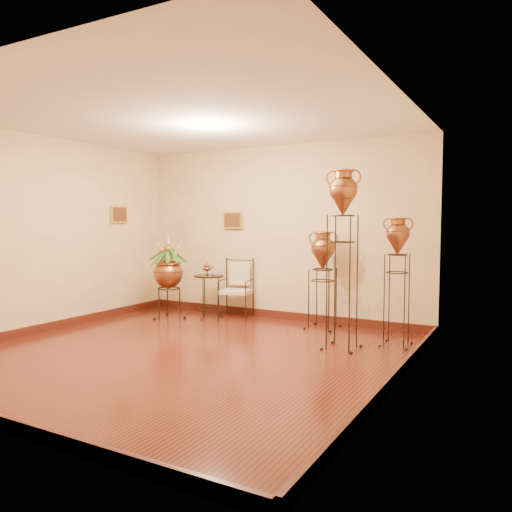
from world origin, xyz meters
The scene contains 8 objects.
ground centered at (0.00, 0.00, 0.00)m, with size 5.00×5.00×0.00m, color #572114.
room_shell centered at (-0.01, 0.01, 1.73)m, with size 5.02×5.02×2.81m.
amphora_tall centered at (1.58, 1.10, 1.14)m, with size 0.54×0.54×2.24m.
amphora_mid centered at (2.13, 1.59, 0.84)m, with size 0.41×0.41×1.65m.
amphora_short centered at (0.93, 2.09, 0.73)m, with size 0.58×0.58×1.46m.
planter_urn centered at (-1.58, 1.64, 0.79)m, with size 0.79×0.79×1.41m.
armchair centered at (-0.60, 2.15, 0.48)m, with size 0.64×0.61×0.95m.
side_table centered at (-1.02, 1.98, 0.37)m, with size 0.53×0.53×0.88m.
Camera 1 is at (3.62, -4.75, 1.58)m, focal length 35.00 mm.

